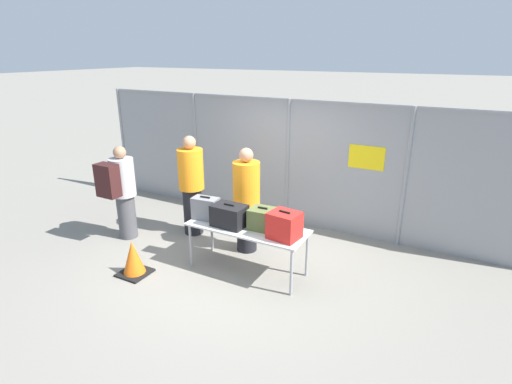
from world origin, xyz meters
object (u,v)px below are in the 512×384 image
utility_trailer (436,189)px  security_worker_near (247,199)px  suitcase_olive (263,219)px  traveler_hooded (121,190)px  traffic_cone (133,259)px  inspection_table (247,230)px  suitcase_black (229,215)px  suitcase_red (284,225)px  suitcase_grey (206,208)px  security_worker_far (192,185)px

utility_trailer → security_worker_near: bearing=-124.9°
security_worker_near → suitcase_olive: bearing=150.8°
traveler_hooded → traffic_cone: traveler_hooded is taller
inspection_table → utility_trailer: size_ratio=0.47×
inspection_table → suitcase_black: bearing=-161.9°
inspection_table → traveler_hooded: size_ratio=1.08×
traveler_hooded → suitcase_red: bearing=-6.8°
traveler_hooded → utility_trailer: 6.39m
inspection_table → traffic_cone: (-1.44, -0.88, -0.42)m
suitcase_olive → security_worker_near: size_ratio=0.22×
inspection_table → suitcase_black: (-0.26, -0.08, 0.22)m
inspection_table → traveler_hooded: bearing=-179.1°
suitcase_grey → security_worker_near: 0.72m
security_worker_far → traffic_cone: (0.08, -1.59, -0.68)m
suitcase_red → utility_trailer: 4.67m
suitcase_grey → suitcase_red: suitcase_red is taller
utility_trailer → traffic_cone: size_ratio=7.05×
inspection_table → suitcase_olive: suitcase_olive is taller
suitcase_olive → traveler_hooded: (-2.67, -0.10, 0.03)m
security_worker_far → traffic_cone: bearing=82.0°
security_worker_near → security_worker_far: 1.19m
suitcase_red → utility_trailer: bearing=69.8°
security_worker_far → security_worker_near: bearing=163.2°
inspection_table → traffic_cone: size_ratio=3.34×
inspection_table → suitcase_black: 0.35m
suitcase_olive → utility_trailer: size_ratio=0.10×
inspection_table → suitcase_grey: bearing=-177.1°
suitcase_red → traffic_cone: 2.32m
inspection_table → traveler_hooded: traveler_hooded is taller
suitcase_red → traffic_cone: bearing=-158.7°
suitcase_olive → inspection_table: bearing=-164.3°
traveler_hooded → utility_trailer: (4.68, 4.32, -0.54)m
suitcase_olive → security_worker_near: security_worker_near is taller
security_worker_near → security_worker_far: size_ratio=0.97×
traveler_hooded → security_worker_near: security_worker_near is taller
suitcase_olive → traffic_cone: 2.01m
inspection_table → security_worker_far: (-1.53, 0.71, 0.26)m
traveler_hooded → utility_trailer: traveler_hooded is taller
utility_trailer → suitcase_black: bearing=-119.6°
inspection_table → suitcase_grey: 0.74m
security_worker_far → inspection_table: bearing=143.9°
suitcase_olive → security_worker_near: 0.78m
security_worker_near → suitcase_red: bearing=159.6°
suitcase_olive → security_worker_near: (-0.57, 0.53, 0.02)m
inspection_table → suitcase_red: size_ratio=4.04×
traveler_hooded → utility_trailer: bearing=36.5°
traffic_cone → security_worker_far: bearing=93.0°
suitcase_black → traffic_cone: bearing=-146.2°
traffic_cone → suitcase_olive: bearing=29.5°
traveler_hooded → suitcase_grey: bearing=-6.1°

